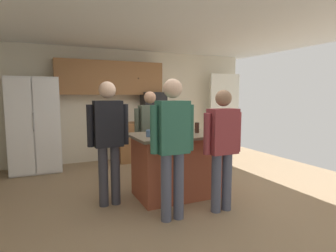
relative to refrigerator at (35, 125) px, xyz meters
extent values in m
plane|color=#937A5B|center=(2.00, -2.38, -0.95)|extent=(7.04, 7.04, 0.00)
plane|color=white|center=(2.00, -2.38, 1.65)|extent=(7.04, 7.04, 0.00)
cube|color=beige|center=(2.00, 0.42, 0.35)|extent=(6.40, 0.10, 2.60)
cube|color=white|center=(4.60, 0.02, 0.15)|extent=(0.90, 0.06, 2.00)
cube|color=#936038|center=(1.60, 0.22, 0.98)|extent=(2.40, 0.35, 0.75)
sphere|color=#4C3823|center=(2.20, 0.03, 0.98)|extent=(0.04, 0.04, 0.04)
cube|color=#936038|center=(2.60, 0.10, -0.50)|extent=(1.80, 0.60, 0.90)
sphere|color=#4C3823|center=(3.05, -0.22, -0.50)|extent=(0.04, 0.04, 0.04)
cube|color=white|center=(0.00, 0.02, 0.00)|extent=(0.95, 0.70, 1.89)
cube|color=white|center=(-0.24, -0.35, 0.00)|extent=(0.45, 0.04, 1.81)
cube|color=white|center=(0.24, -0.35, 0.00)|extent=(0.45, 0.04, 1.81)
cylinder|color=#B2B2B7|center=(0.00, -0.38, 0.09)|extent=(0.02, 0.02, 0.35)
cube|color=black|center=(2.60, 0.12, 0.50)|extent=(0.56, 0.40, 0.32)
cube|color=#9E4C33|center=(2.00, -2.36, -0.49)|extent=(1.19, 0.75, 0.92)
cube|color=#756651|center=(2.00, -2.36, -0.01)|extent=(1.33, 0.89, 0.04)
cylinder|color=#4C5166|center=(2.23, -3.12, -0.55)|extent=(0.13, 0.13, 0.78)
cylinder|color=#4C5166|center=(2.40, -3.12, -0.55)|extent=(0.13, 0.13, 0.78)
cube|color=maroon|center=(2.31, -3.12, 0.13)|extent=(0.38, 0.22, 0.59)
sphere|color=#8C664C|center=(2.31, -3.12, 0.56)|extent=(0.21, 0.21, 0.21)
cylinder|color=maroon|center=(2.07, -3.12, 0.11)|extent=(0.09, 0.09, 0.53)
cylinder|color=maroon|center=(2.55, -3.12, 0.11)|extent=(0.09, 0.09, 0.53)
cylinder|color=#4C5166|center=(1.52, -3.09, -0.52)|extent=(0.13, 0.13, 0.85)
cylinder|color=#4C5166|center=(1.69, -3.09, -0.52)|extent=(0.13, 0.13, 0.85)
cube|color=#2D6651|center=(1.60, -3.09, 0.22)|extent=(0.38, 0.22, 0.63)
sphere|color=beige|center=(1.60, -3.09, 0.68)|extent=(0.23, 0.23, 0.23)
cylinder|color=#2D6651|center=(1.36, -3.09, 0.20)|extent=(0.09, 0.09, 0.57)
cylinder|color=#2D6651|center=(1.84, -3.09, 0.20)|extent=(0.09, 0.09, 0.57)
cylinder|color=tan|center=(1.79, -1.57, -0.56)|extent=(0.13, 0.13, 0.78)
cylinder|color=tan|center=(1.96, -1.57, -0.56)|extent=(0.13, 0.13, 0.78)
cube|color=#4C5647|center=(1.88, -1.57, 0.13)|extent=(0.38, 0.22, 0.59)
sphere|color=tan|center=(1.88, -1.57, 0.56)|extent=(0.21, 0.21, 0.21)
cylinder|color=#4C5647|center=(1.64, -1.57, 0.11)|extent=(0.09, 0.09, 0.53)
cylinder|color=#4C5647|center=(2.12, -1.57, 0.11)|extent=(0.09, 0.09, 0.53)
cylinder|color=#383842|center=(0.90, -2.32, -0.53)|extent=(0.13, 0.13, 0.84)
cylinder|color=#383842|center=(1.07, -2.32, -0.53)|extent=(0.13, 0.13, 0.84)
cube|color=black|center=(0.99, -2.32, 0.21)|extent=(0.38, 0.22, 0.63)
sphere|color=beige|center=(0.99, -2.32, 0.67)|extent=(0.23, 0.23, 0.23)
cylinder|color=black|center=(0.75, -2.32, 0.19)|extent=(0.09, 0.09, 0.57)
cylinder|color=black|center=(1.23, -2.32, 0.19)|extent=(0.09, 0.09, 0.57)
cylinder|color=black|center=(1.76, -2.09, 0.08)|extent=(0.07, 0.07, 0.13)
cylinder|color=black|center=(2.48, -2.53, 0.09)|extent=(0.07, 0.07, 0.15)
cylinder|color=#321D15|center=(2.36, -2.38, 0.09)|extent=(0.07, 0.07, 0.16)
cylinder|color=black|center=(1.99, -2.17, 0.08)|extent=(0.07, 0.07, 0.12)
cylinder|color=#4C6B99|center=(1.54, -2.45, 0.06)|extent=(0.09, 0.09, 0.10)
torus|color=#4C6B99|center=(1.60, -2.45, 0.07)|extent=(0.06, 0.01, 0.06)
cube|color=#B7B7BC|center=(1.98, -2.40, 0.02)|extent=(0.44, 0.30, 0.02)
cube|color=#A8A8AD|center=(1.98, -2.40, 0.04)|extent=(0.44, 0.30, 0.02)
camera|label=1|loc=(0.22, -6.04, 0.61)|focal=29.16mm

